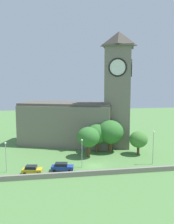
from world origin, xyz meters
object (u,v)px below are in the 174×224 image
car_yellow (32,170)px  church (82,113)px  streetlamp_west_mid (82,148)px  streetlamp_west_end (6,152)px  tree_riverside_west (110,132)px  tree_riverside_east (97,134)px  car_blue (62,167)px  tree_by_tower (138,140)px  streetlamp_central (153,142)px  tree_churchyard (88,137)px

car_yellow → church: bearing=58.3°
church → streetlamp_west_mid: bearing=-98.0°
church → streetlamp_west_end: size_ratio=5.34×
car_yellow → tree_riverside_west: bearing=32.9°
tree_riverside_west → streetlamp_west_end: bearing=-156.2°
car_yellow → tree_riverside_east: size_ratio=0.57×
car_blue → tree_by_tower: size_ratio=0.80×
car_yellow → streetlamp_central: streetlamp_central is taller
tree_by_tower → streetlamp_west_mid: bearing=-155.2°
church → tree_by_tower: (13.30, -12.64, -5.59)m
car_yellow → tree_by_tower: (26.90, 9.38, 3.13)m
streetlamp_west_end → car_blue: bearing=-5.6°
streetlamp_central → tree_riverside_east: streetlamp_central is taller
streetlamp_west_mid → tree_riverside_west: size_ratio=0.75×
tree_riverside_west → car_yellow: bearing=-147.1°
tree_riverside_east → tree_by_tower: 11.17m
car_blue → streetlamp_central: bearing=2.3°
car_blue → streetlamp_central: 21.52m
tree_churchyard → tree_riverside_west: tree_riverside_west is taller
church → tree_churchyard: size_ratio=4.52×
church → streetlamp_west_mid: size_ratio=5.39×
tree_churchyard → tree_riverside_east: size_ratio=1.02×
tree_churchyard → tree_riverside_west: bearing=28.5°
streetlamp_central → car_blue: bearing=-177.7°
church → streetlamp_west_mid: 20.92m
car_yellow → streetlamp_central: 27.74m
streetlamp_west_mid → tree_by_tower: streetlamp_west_mid is taller
tree_riverside_west → tree_by_tower: bearing=-29.1°
streetlamp_west_end → streetlamp_west_mid: size_ratio=1.01×
streetlamp_central → streetlamp_west_mid: bearing=178.3°
car_yellow → tree_riverside_east: tree_riverside_east is taller
car_blue → streetlamp_west_end: streetlamp_west_end is taller
tree_churchyard → tree_riverside_west: size_ratio=0.89×
tree_riverside_west → tree_riverside_east: tree_riverside_west is taller
streetlamp_west_end → tree_by_tower: (32.30, 7.61, -0.42)m
car_yellow → tree_churchyard: bearing=35.0°
car_blue → tree_riverside_west: (13.94, 12.47, 4.53)m
streetlamp_west_end → tree_riverside_west: (25.63, 11.33, 1.01)m
car_blue → tree_churchyard: size_ratio=0.64×
tree_riverside_east → car_blue: bearing=-128.3°
car_yellow → tree_churchyard: (13.55, 9.47, 4.26)m
car_yellow → streetlamp_west_mid: 11.53m
streetlamp_central → tree_riverside_west: size_ratio=0.91×
car_blue → tree_by_tower: (20.61, 8.75, 3.11)m
car_yellow → streetlamp_west_end: bearing=161.8°
tree_by_tower → tree_riverside_west: bearing=150.9°
streetlamp_west_mid → tree_riverside_east: tree_riverside_east is taller
church → car_yellow: 27.32m
car_yellow → car_blue: car_blue is taller
car_blue → tree_churchyard: (7.25, 8.84, 4.23)m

